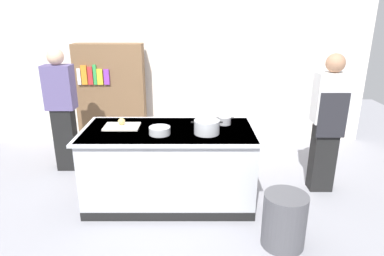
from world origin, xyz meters
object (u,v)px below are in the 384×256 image
Objects in this scene: trash_bin at (285,220)px; person_chef at (329,121)px; sauce_pan at (226,121)px; person_guest at (63,108)px; stock_pot at (208,127)px; onion at (123,121)px; bookshelf at (113,96)px; mixing_bowl at (161,131)px.

trash_bin is 0.32× the size of person_chef.
person_chef is at bearing 3.42° from sauce_pan.
stock_pot is at bearing 81.68° from person_guest.
person_guest is (-1.96, 1.00, -0.06)m from stock_pot.
onion reaches higher than sauce_pan.
stock_pot is (0.98, -0.24, 0.02)m from onion.
person_chef is (1.48, 0.40, -0.06)m from stock_pot.
onion is at bearing 150.93° from trash_bin.
bookshelf is at bearing 52.78° from person_chef.
onion is 0.05× the size of person_guest.
bookshelf is at bearing 127.68° from stock_pot.
sauce_pan is 0.93× the size of mixing_bowl.
trash_bin is 3.24m from person_guest.
stock_pot reaches higher than onion.
stock_pot is at bearing 2.82° from mixing_bowl.
person_chef reaches higher than mixing_bowl.
sauce_pan is at bearing 115.88° from trash_bin.
trash_bin is 0.32× the size of person_guest.
trash_bin is 0.32× the size of bookshelf.
mixing_bowl is 0.13× the size of person_guest.
sauce_pan is at bearing 83.50° from person_chef.
person_guest is (-2.18, 0.68, -0.03)m from sauce_pan.
stock_pot is 1.53m from person_chef.
sauce_pan is 0.81m from mixing_bowl.
onion is 1.77m from bookshelf.
mixing_bowl is 2.19m from bookshelf.
mixing_bowl is 2.04m from person_chef.
sauce_pan is 2.35m from bookshelf.
stock_pot is at bearing -13.75° from onion.
mixing_bowl is 0.13× the size of person_chef.
sauce_pan is 2.28m from person_guest.
trash_bin is at bearing 135.69° from person_chef.
stock_pot reaches higher than trash_bin.
sauce_pan is 1.33m from trash_bin.
person_chef is at bearing 11.99° from mixing_bowl.
mixing_bowl is 1.77m from person_guest.
onion is 0.35× the size of mixing_bowl.
trash_bin is (1.70, -0.95, -0.69)m from onion.
person_chef is at bearing 55.61° from trash_bin.
person_chef is (1.25, 0.07, -0.03)m from sauce_pan.
stock_pot is at bearing 95.13° from person_chef.
person_chef is at bearing -27.29° from bookshelf.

